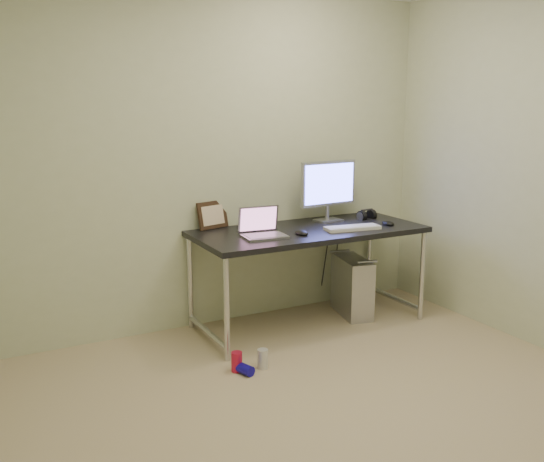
{
  "coord_description": "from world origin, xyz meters",
  "views": [
    {
      "loc": [
        -1.78,
        -2.44,
        1.69
      ],
      "look_at": [
        0.05,
        1.02,
        0.85
      ],
      "focal_mm": 40.0,
      "sensor_mm": 36.0,
      "label": 1
    }
  ],
  "objects": [
    {
      "name": "laptop",
      "position": [
        0.13,
        1.31,
        0.8
      ],
      "size": [
        0.32,
        0.27,
        0.21
      ],
      "rotation": [
        0.0,
        0.0,
        -0.09
      ],
      "color": "#9FA0A6",
      "rests_on": "desk"
    },
    {
      "name": "monitor",
      "position": [
        0.85,
        1.56,
        1.03
      ],
      "size": [
        0.51,
        0.16,
        0.48
      ],
      "rotation": [
        0.0,
        0.0,
        0.08
      ],
      "color": "#9FA0A6",
      "rests_on": "desk"
    },
    {
      "name": "cable_b",
      "position": [
        1.01,
        1.68,
        0.38
      ],
      "size": [
        0.02,
        0.11,
        0.71
      ],
      "primitive_type": "cylinder",
      "rotation": [
        0.14,
        0.0,
        0.09
      ],
      "color": "black",
      "rests_on": "ground"
    },
    {
      "name": "keyboard",
      "position": [
        0.83,
        1.2,
        0.76
      ],
      "size": [
        0.43,
        0.2,
        0.03
      ],
      "primitive_type": "cube",
      "rotation": [
        0.0,
        0.0,
        -0.15
      ],
      "color": "silver",
      "rests_on": "desk"
    },
    {
      "name": "cable_a",
      "position": [
        0.92,
        1.7,
        0.4
      ],
      "size": [
        0.01,
        0.16,
        0.69
      ],
      "primitive_type": "cylinder",
      "rotation": [
        0.21,
        0.0,
        0.0
      ],
      "color": "black",
      "rests_on": "ground"
    },
    {
      "name": "floor",
      "position": [
        0.0,
        0.0,
        0.0
      ],
      "size": [
        3.5,
        3.5,
        0.0
      ],
      "primitive_type": "plane",
      "color": "tan",
      "rests_on": "ground"
    },
    {
      "name": "headphones",
      "position": [
        1.18,
        1.49,
        0.78
      ],
      "size": [
        0.16,
        0.09,
        0.1
      ],
      "rotation": [
        0.0,
        0.0,
        0.12
      ],
      "color": "black",
      "rests_on": "desk"
    },
    {
      "name": "mouse_right",
      "position": [
        1.18,
        1.21,
        0.77
      ],
      "size": [
        0.08,
        0.12,
        0.04
      ],
      "primitive_type": "ellipsoid",
      "rotation": [
        0.0,
        0.0,
        -0.01
      ],
      "color": "black",
      "rests_on": "desk"
    },
    {
      "name": "can_red",
      "position": [
        -0.29,
        0.85,
        0.06
      ],
      "size": [
        0.08,
        0.08,
        0.13
      ],
      "primitive_type": "cylinder",
      "rotation": [
        0.0,
        0.0,
        -0.22
      ],
      "color": "#BC1436",
      "rests_on": "ground"
    },
    {
      "name": "desk",
      "position": [
        0.55,
        1.37,
        0.68
      ],
      "size": [
        1.74,
        0.76,
        0.75
      ],
      "color": "black",
      "rests_on": "ground"
    },
    {
      "name": "picture_frame",
      "position": [
        -0.08,
        1.72,
        0.85
      ],
      "size": [
        0.27,
        0.14,
        0.21
      ],
      "primitive_type": "cube",
      "rotation": [
        -0.21,
        0.0,
        0.27
      ],
      "color": "black",
      "rests_on": "desk"
    },
    {
      "name": "tower_computer",
      "position": [
        0.97,
        1.38,
        0.23
      ],
      "size": [
        0.29,
        0.48,
        0.49
      ],
      "rotation": [
        0.0,
        0.0,
        -0.22
      ],
      "color": "silver",
      "rests_on": "ground"
    },
    {
      "name": "can_white",
      "position": [
        -0.12,
        0.81,
        0.06
      ],
      "size": [
        0.1,
        0.1,
        0.13
      ],
      "primitive_type": "cylinder",
      "rotation": [
        0.0,
        0.0,
        0.5
      ],
      "color": "silver",
      "rests_on": "ground"
    },
    {
      "name": "webcam",
      "position": [
        0.15,
        1.6,
        0.84
      ],
      "size": [
        0.05,
        0.04,
        0.13
      ],
      "rotation": [
        0.0,
        0.0,
        0.3
      ],
      "color": "silver",
      "rests_on": "desk"
    },
    {
      "name": "mouse_left",
      "position": [
        0.4,
        1.22,
        0.77
      ],
      "size": [
        0.08,
        0.13,
        0.04
      ],
      "primitive_type": "ellipsoid",
      "rotation": [
        0.0,
        0.0,
        0.04
      ],
      "color": "black",
      "rests_on": "desk"
    },
    {
      "name": "wall_back",
      "position": [
        0.0,
        1.75,
        1.25
      ],
      "size": [
        3.5,
        0.02,
        2.5
      ],
      "primitive_type": "cube",
      "color": "beige",
      "rests_on": "ground"
    },
    {
      "name": "can_blue",
      "position": [
        -0.27,
        0.78,
        0.03
      ],
      "size": [
        0.1,
        0.14,
        0.07
      ],
      "primitive_type": "cylinder",
      "rotation": [
        1.57,
        0.0,
        0.33
      ],
      "color": "#120A9D",
      "rests_on": "ground"
    }
  ]
}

